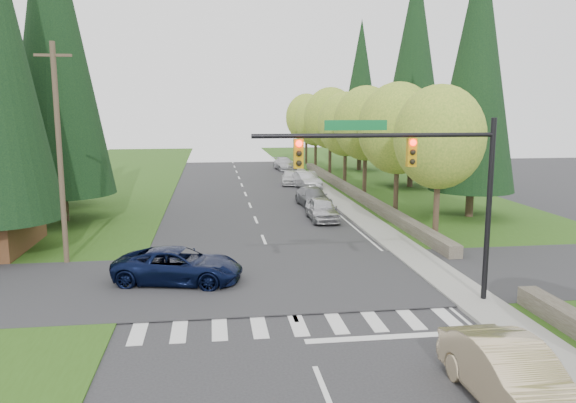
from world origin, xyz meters
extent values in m
plane|color=#28282B|center=(0.00, 0.00, 0.00)|extent=(120.00, 120.00, 0.00)
cube|color=#2B5015|center=(13.00, 20.00, 0.03)|extent=(14.00, 110.00, 0.06)
cube|color=#2B5015|center=(-13.00, 20.00, 0.03)|extent=(14.00, 110.00, 0.06)
cube|color=#28282B|center=(0.00, 8.00, 0.00)|extent=(120.00, 8.00, 0.10)
cube|color=gray|center=(6.90, 22.00, 0.07)|extent=(1.80, 80.00, 0.13)
cube|color=gray|center=(6.05, 22.00, 0.07)|extent=(0.20, 80.00, 0.13)
cube|color=#4C4438|center=(8.60, 30.00, 0.35)|extent=(0.70, 40.00, 0.70)
cylinder|color=black|center=(7.20, 4.50, 3.40)|extent=(0.20, 0.20, 6.80)
cylinder|color=black|center=(2.90, 4.50, 6.20)|extent=(8.60, 0.16, 0.16)
cube|color=#0C662D|center=(2.20, 4.55, 6.55)|extent=(2.20, 0.04, 0.35)
cube|color=#BF8C0C|center=(4.20, 4.50, 5.60)|extent=(0.32, 0.24, 1.00)
sphere|color=#FF0C05|center=(4.20, 4.36, 5.95)|extent=(0.22, 0.22, 0.22)
cube|color=#BF8C0C|center=(0.20, 4.50, 5.60)|extent=(0.32, 0.24, 1.00)
sphere|color=#FF0C05|center=(0.20, 4.36, 5.95)|extent=(0.22, 0.22, 0.22)
cylinder|color=#473828|center=(-9.50, 12.00, 5.00)|extent=(0.24, 0.24, 10.00)
cube|color=#473828|center=(-9.50, 12.00, 9.40)|extent=(1.60, 0.10, 0.12)
cylinder|color=#38281C|center=(9.20, 14.00, 2.38)|extent=(0.32, 0.32, 4.76)
ellipsoid|color=#5B8825|center=(9.20, 14.00, 5.61)|extent=(4.80, 4.80, 5.52)
cylinder|color=#38281C|center=(9.30, 21.00, 2.46)|extent=(0.32, 0.32, 4.93)
ellipsoid|color=#5B8825|center=(9.30, 21.00, 5.81)|extent=(5.20, 5.20, 5.98)
cylinder|color=#38281C|center=(9.10, 28.00, 2.52)|extent=(0.32, 0.32, 5.04)
ellipsoid|color=#5B8825|center=(9.10, 28.00, 5.94)|extent=(5.00, 5.00, 5.75)
cylinder|color=#38281C|center=(9.20, 35.00, 2.41)|extent=(0.32, 0.32, 4.82)
ellipsoid|color=#5B8825|center=(9.20, 35.00, 5.68)|extent=(5.00, 5.00, 5.75)
cylinder|color=#38281C|center=(9.30, 42.00, 2.58)|extent=(0.32, 0.32, 5.15)
ellipsoid|color=#5B8825|center=(9.30, 42.00, 6.07)|extent=(5.40, 5.40, 6.21)
cylinder|color=#38281C|center=(9.10, 49.00, 2.35)|extent=(0.32, 0.32, 4.70)
ellipsoid|color=#5B8825|center=(9.10, 49.00, 5.54)|extent=(4.80, 4.80, 5.52)
cylinder|color=#38281C|center=(9.20, 56.00, 2.49)|extent=(0.32, 0.32, 4.98)
ellipsoid|color=#5B8825|center=(9.20, 56.00, 5.87)|extent=(5.20, 5.20, 5.98)
cylinder|color=#38281C|center=(-13.00, 14.00, 1.00)|extent=(0.50, 0.50, 2.00)
cylinder|color=#38281C|center=(-12.00, 22.00, 1.00)|extent=(0.50, 0.50, 2.00)
cone|color=black|center=(-12.00, 22.00, 11.30)|extent=(6.46, 6.46, 19.00)
cylinder|color=#38281C|center=(-14.00, 28.00, 1.00)|extent=(0.50, 0.50, 2.00)
cone|color=black|center=(-14.00, 28.00, 10.30)|extent=(5.78, 5.78, 17.00)
cylinder|color=#38281C|center=(14.00, 20.00, 1.00)|extent=(0.50, 0.50, 2.00)
cone|color=black|center=(14.00, 20.00, 9.80)|extent=(5.44, 5.44, 16.00)
cylinder|color=#38281C|center=(15.00, 34.00, 1.00)|extent=(0.50, 0.50, 2.00)
cone|color=black|center=(15.00, 34.00, 10.80)|extent=(6.12, 6.12, 18.00)
cylinder|color=#38281C|center=(14.00, 48.00, 1.00)|extent=(0.50, 0.50, 2.00)
cone|color=black|center=(14.00, 48.00, 9.30)|extent=(5.10, 5.10, 15.00)
imported|color=beige|center=(4.29, -2.64, 0.80)|extent=(1.84, 4.90, 1.60)
imported|color=black|center=(-4.17, 8.35, 0.73)|extent=(5.65, 3.53, 1.46)
imported|color=#B2B2B7|center=(4.20, 20.28, 0.73)|extent=(1.74, 4.30, 1.46)
imported|color=slate|center=(4.54, 25.44, 0.68)|extent=(2.30, 4.83, 1.36)
imported|color=#B4B3B9|center=(5.60, 34.30, 0.76)|extent=(2.11, 4.77, 1.52)
imported|color=silver|center=(4.50, 37.20, 0.66)|extent=(2.04, 4.04, 1.32)
imported|color=#BBBBC0|center=(5.60, 49.43, 0.69)|extent=(2.47, 4.95, 1.38)
camera|label=1|loc=(-2.73, -14.34, 7.16)|focal=35.00mm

